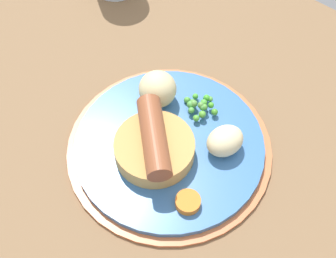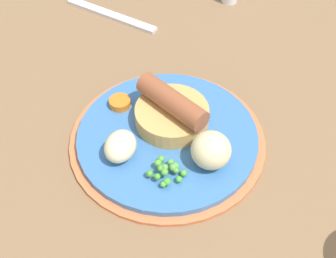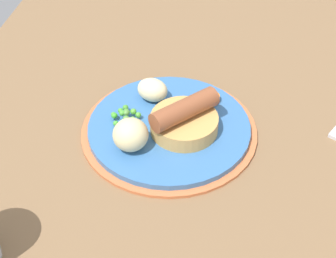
{
  "view_description": "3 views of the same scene",
  "coord_description": "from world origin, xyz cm",
  "px_view_note": "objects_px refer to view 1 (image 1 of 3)",
  "views": [
    {
      "loc": [
        -13.85,
        20.98,
        54.4
      ],
      "look_at": [
        6.52,
        -3.92,
        6.06
      ],
      "focal_mm": 50.0,
      "sensor_mm": 36.0,
      "label": 1
    },
    {
      "loc": [
        7.74,
        -43.63,
        51.02
      ],
      "look_at": [
        5.82,
        -4.35,
        6.78
      ],
      "focal_mm": 50.0,
      "sensor_mm": 36.0,
      "label": 2
    },
    {
      "loc": [
        66.22,
        8.86,
        59.29
      ],
      "look_at": [
        7.63,
        -2.96,
        5.47
      ],
      "focal_mm": 60.0,
      "sensor_mm": 36.0,
      "label": 3
    }
  ],
  "objects_px": {
    "potato_chunk_0": "(222,139)",
    "potato_chunk_1": "(158,89)",
    "dinner_plate": "(169,147)",
    "carrot_slice_0": "(188,202)",
    "sausage_pudding": "(154,145)",
    "pea_pile": "(200,106)"
  },
  "relations": [
    {
      "from": "potato_chunk_0",
      "to": "potato_chunk_1",
      "type": "bearing_deg",
      "value": -3.16
    },
    {
      "from": "dinner_plate",
      "to": "carrot_slice_0",
      "type": "relative_size",
      "value": 8.79
    },
    {
      "from": "dinner_plate",
      "to": "potato_chunk_1",
      "type": "relative_size",
      "value": 5.19
    },
    {
      "from": "carrot_slice_0",
      "to": "sausage_pudding",
      "type": "bearing_deg",
      "value": -20.48
    },
    {
      "from": "sausage_pudding",
      "to": "potato_chunk_1",
      "type": "relative_size",
      "value": 1.96
    },
    {
      "from": "potato_chunk_0",
      "to": "potato_chunk_1",
      "type": "distance_m",
      "value": 0.11
    },
    {
      "from": "sausage_pudding",
      "to": "pea_pile",
      "type": "xyz_separation_m",
      "value": [
        -0.0,
        -0.09,
        -0.01
      ]
    },
    {
      "from": "pea_pile",
      "to": "dinner_plate",
      "type": "bearing_deg",
      "value": 92.26
    },
    {
      "from": "dinner_plate",
      "to": "sausage_pudding",
      "type": "distance_m",
      "value": 0.04
    },
    {
      "from": "pea_pile",
      "to": "sausage_pudding",
      "type": "bearing_deg",
      "value": 88.51
    },
    {
      "from": "sausage_pudding",
      "to": "carrot_slice_0",
      "type": "distance_m",
      "value": 0.08
    },
    {
      "from": "sausage_pudding",
      "to": "carrot_slice_0",
      "type": "relative_size",
      "value": 3.33
    },
    {
      "from": "sausage_pudding",
      "to": "potato_chunk_0",
      "type": "bearing_deg",
      "value": -91.11
    },
    {
      "from": "potato_chunk_1",
      "to": "potato_chunk_0",
      "type": "bearing_deg",
      "value": 176.84
    },
    {
      "from": "sausage_pudding",
      "to": "pea_pile",
      "type": "bearing_deg",
      "value": -49.12
    },
    {
      "from": "pea_pile",
      "to": "potato_chunk_0",
      "type": "height_order",
      "value": "potato_chunk_0"
    },
    {
      "from": "potato_chunk_0",
      "to": "carrot_slice_0",
      "type": "height_order",
      "value": "potato_chunk_0"
    },
    {
      "from": "sausage_pudding",
      "to": "potato_chunk_1",
      "type": "height_order",
      "value": "sausage_pudding"
    },
    {
      "from": "pea_pile",
      "to": "potato_chunk_0",
      "type": "relative_size",
      "value": 1.03
    },
    {
      "from": "pea_pile",
      "to": "carrot_slice_0",
      "type": "xyz_separation_m",
      "value": [
        -0.07,
        0.12,
        -0.0
      ]
    },
    {
      "from": "dinner_plate",
      "to": "sausage_pudding",
      "type": "relative_size",
      "value": 2.64
    },
    {
      "from": "potato_chunk_0",
      "to": "potato_chunk_1",
      "type": "relative_size",
      "value": 0.96
    }
  ]
}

